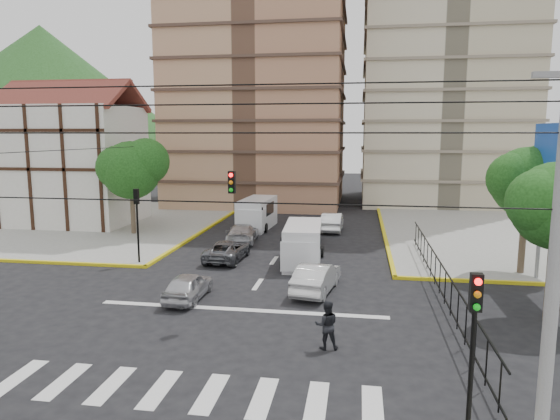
% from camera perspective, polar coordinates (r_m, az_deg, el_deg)
% --- Properties ---
extents(ground, '(160.00, 160.00, 0.00)m').
position_cam_1_polar(ground, '(21.56, -5.29, -12.35)').
color(ground, black).
rests_on(ground, ground).
extents(sidewalk_nw, '(26.00, 26.00, 0.15)m').
position_cam_1_polar(sidewalk_nw, '(47.39, -23.06, -1.30)').
color(sidewalk_nw, gray).
rests_on(sidewalk_nw, ground).
extents(sidewalk_ne, '(26.00, 26.00, 0.15)m').
position_cam_1_polar(sidewalk_ne, '(42.90, 29.26, -2.70)').
color(sidewalk_ne, gray).
rests_on(sidewalk_ne, ground).
extents(crosswalk_stripes, '(12.00, 2.40, 0.01)m').
position_cam_1_polar(crosswalk_stripes, '(16.34, -10.79, -19.67)').
color(crosswalk_stripes, silver).
rests_on(crosswalk_stripes, ground).
extents(stop_line, '(13.00, 0.40, 0.01)m').
position_cam_1_polar(stop_line, '(22.65, -4.52, -11.27)').
color(stop_line, silver).
rests_on(stop_line, ground).
extents(tudor_building, '(10.80, 8.05, 12.23)m').
position_cam_1_polar(tudor_building, '(46.30, -22.39, 4.98)').
color(tudor_building, silver).
rests_on(tudor_building, ground).
extents(distant_hill, '(70.00, 70.00, 28.00)m').
position_cam_1_polar(distant_hill, '(107.95, -25.32, 11.21)').
color(distant_hill, '#1D4416').
rests_on(distant_hill, ground).
extents(park_fence, '(0.10, 22.50, 1.66)m').
position_cam_1_polar(park_fence, '(25.50, 17.71, -9.37)').
color(park_fence, black).
rests_on(park_fence, ground).
extents(billboard, '(0.36, 6.20, 8.10)m').
position_cam_1_polar(billboard, '(27.21, 29.27, 3.94)').
color(billboard, slate).
rests_on(billboard, ground).
extents(tree_park_a, '(4.41, 3.60, 6.83)m').
position_cam_1_polar(tree_park_a, '(23.11, 29.26, 0.82)').
color(tree_park_a, '#473828').
rests_on(tree_park_a, ground).
extents(tree_park_c, '(4.65, 3.80, 7.25)m').
position_cam_1_polar(tree_park_c, '(29.99, 26.55, 3.20)').
color(tree_park_c, '#473828').
rests_on(tree_park_c, ground).
extents(tree_tudor, '(5.39, 4.40, 7.43)m').
position_cam_1_polar(tree_tudor, '(39.42, -16.54, 4.69)').
color(tree_tudor, '#473828').
rests_on(tree_tudor, ground).
extents(traffic_light_se, '(0.28, 0.22, 4.40)m').
position_cam_1_polar(traffic_light_se, '(12.86, 21.24, -12.96)').
color(traffic_light_se, black).
rests_on(traffic_light_se, ground).
extents(traffic_light_nw, '(0.28, 0.22, 4.40)m').
position_cam_1_polar(traffic_light_nw, '(30.51, -16.02, -0.35)').
color(traffic_light_nw, black).
rests_on(traffic_light_nw, ground).
extents(traffic_light_hanging, '(18.00, 9.12, 0.92)m').
position_cam_1_polar(traffic_light_hanging, '(18.26, -7.12, 2.89)').
color(traffic_light_hanging, black).
rests_on(traffic_light_hanging, ground).
extents(utility_pole_se, '(1.40, 0.28, 9.00)m').
position_cam_1_polar(utility_pole_se, '(11.58, 28.80, -7.22)').
color(utility_pole_se, slate).
rests_on(utility_pole_se, ground).
extents(van_right_lane, '(2.39, 5.43, 2.40)m').
position_cam_1_polar(van_right_lane, '(29.70, 2.58, -4.08)').
color(van_right_lane, silver).
rests_on(van_right_lane, ground).
extents(van_left_lane, '(2.51, 5.61, 2.47)m').
position_cam_1_polar(van_left_lane, '(40.84, -2.71, -0.51)').
color(van_left_lane, silver).
rests_on(van_left_lane, ground).
extents(car_silver_front_left, '(1.57, 3.78, 1.28)m').
position_cam_1_polar(car_silver_front_left, '(24.13, -10.46, -8.53)').
color(car_silver_front_left, '#B8B8BD').
rests_on(car_silver_front_left, ground).
extents(car_white_front_right, '(2.26, 4.62, 1.46)m').
position_cam_1_polar(car_white_front_right, '(24.85, 4.18, -7.69)').
color(car_white_front_right, silver).
rests_on(car_white_front_right, ground).
extents(car_grey_mid_left, '(2.26, 4.57, 1.25)m').
position_cam_1_polar(car_grey_mid_left, '(31.02, -6.03, -4.59)').
color(car_grey_mid_left, slate).
rests_on(car_grey_mid_left, ground).
extents(car_silver_rear_left, '(2.34, 4.86, 1.36)m').
position_cam_1_polar(car_silver_rear_left, '(35.89, -4.31, -2.65)').
color(car_silver_rear_left, silver).
rests_on(car_silver_rear_left, ground).
extents(car_darkgrey_mid_right, '(1.70, 4.01, 1.35)m').
position_cam_1_polar(car_darkgrey_mid_right, '(35.74, 3.14, -2.70)').
color(car_darkgrey_mid_right, '#2A2A2D').
rests_on(car_darkgrey_mid_right, ground).
extents(car_white_rear_right, '(1.66, 4.52, 1.48)m').
position_cam_1_polar(car_white_rear_right, '(40.25, 5.98, -1.35)').
color(car_white_rear_right, white).
rests_on(car_white_rear_right, ground).
extents(pedestrian_crosswalk, '(0.97, 0.81, 1.80)m').
position_cam_1_polar(pedestrian_crosswalk, '(18.55, 5.35, -12.95)').
color(pedestrian_crosswalk, black).
rests_on(pedestrian_crosswalk, ground).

